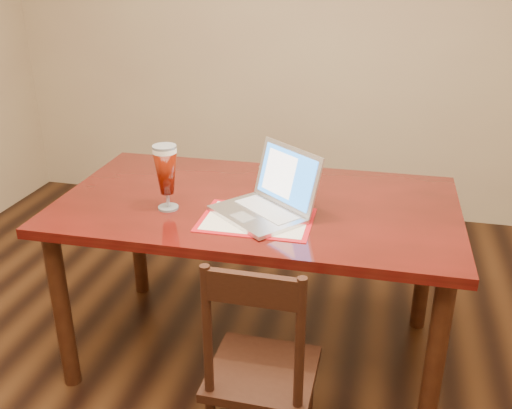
# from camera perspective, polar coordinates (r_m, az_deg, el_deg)

# --- Properties ---
(dining_table) EXTENTS (1.72, 0.98, 1.08)m
(dining_table) POSITION_cam_1_polar(r_m,az_deg,el_deg) (2.50, -0.04, -1.53)
(dining_table) COLOR #500D0A
(dining_table) RESTS_ON ground
(dining_chair) EXTENTS (0.38, 0.36, 0.89)m
(dining_chair) POSITION_cam_1_polar(r_m,az_deg,el_deg) (2.11, 0.46, -16.39)
(dining_chair) COLOR black
(dining_chair) RESTS_ON ground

